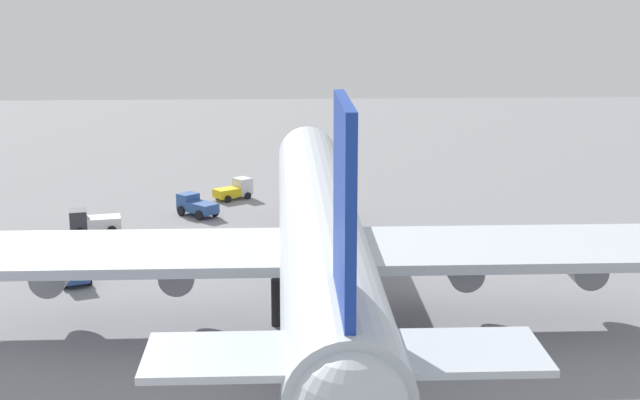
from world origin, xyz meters
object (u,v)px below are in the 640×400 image
(baggage_tug, at_px, (92,222))
(fuel_truck, at_px, (72,267))
(cargo_airplane, at_px, (320,230))
(maintenance_van, at_px, (235,190))
(safety_cone_nose, at_px, (283,212))
(pushback_tractor, at_px, (196,205))

(baggage_tug, bearing_deg, fuel_truck, -175.30)
(cargo_airplane, bearing_deg, fuel_truck, 66.94)
(maintenance_van, bearing_deg, fuel_truck, 157.46)
(fuel_truck, xyz_separation_m, safety_cone_nose, (20.79, -17.28, -0.71))
(baggage_tug, xyz_separation_m, pushback_tractor, (6.68, -9.47, -0.07))
(fuel_truck, distance_m, baggage_tug, 14.68)
(pushback_tractor, bearing_deg, cargo_airplane, -158.64)
(cargo_airplane, relative_size, pushback_tractor, 13.78)
(fuel_truck, height_order, safety_cone_nose, fuel_truck)
(baggage_tug, distance_m, pushback_tractor, 11.59)
(maintenance_van, relative_size, safety_cone_nose, 5.99)
(cargo_airplane, xyz_separation_m, pushback_tractor, (29.78, 11.64, -5.20))
(cargo_airplane, distance_m, maintenance_van, 38.57)
(baggage_tug, height_order, maintenance_van, baggage_tug)
(fuel_truck, relative_size, safety_cone_nose, 7.34)
(maintenance_van, bearing_deg, safety_cone_nose, -146.96)
(pushback_tractor, relative_size, safety_cone_nose, 6.13)
(baggage_tug, bearing_deg, pushback_tractor, -54.81)
(cargo_airplane, height_order, baggage_tug, cargo_airplane)
(fuel_truck, xyz_separation_m, pushback_tractor, (21.30, -8.27, 0.02))
(maintenance_van, height_order, pushback_tractor, maintenance_van)
(cargo_airplane, bearing_deg, pushback_tractor, 21.36)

